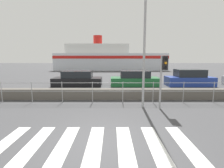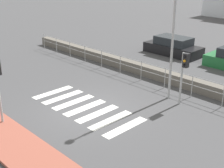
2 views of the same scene
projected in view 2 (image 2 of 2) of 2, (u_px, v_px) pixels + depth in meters
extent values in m
plane|color=#424244|center=(89.00, 109.00, 14.92)|extent=(160.00, 160.00, 0.00)
cube|color=#934C3D|center=(9.00, 140.00, 12.23)|extent=(24.00, 1.80, 0.12)
cube|color=silver|center=(53.00, 92.00, 16.90)|extent=(0.45, 2.40, 0.01)
cube|color=silver|center=(63.00, 97.00, 16.30)|extent=(0.45, 2.40, 0.01)
cube|color=silver|center=(74.00, 102.00, 15.70)|extent=(0.45, 2.40, 0.01)
cube|color=silver|center=(85.00, 108.00, 15.10)|extent=(0.45, 2.40, 0.01)
cube|color=silver|center=(97.00, 114.00, 14.50)|extent=(0.45, 2.40, 0.01)
cube|color=silver|center=(111.00, 120.00, 13.90)|extent=(0.45, 2.40, 0.01)
cube|color=silver|center=(126.00, 127.00, 13.30)|extent=(0.45, 2.40, 0.01)
cube|color=#605B54|center=(162.00, 75.00, 18.53)|extent=(24.98, 0.55, 0.64)
cylinder|color=#9EA0A3|center=(153.00, 65.00, 17.66)|extent=(22.48, 0.03, 0.03)
cylinder|color=#9EA0A3|center=(153.00, 73.00, 17.84)|extent=(22.48, 0.03, 0.03)
cylinder|color=#9EA0A3|center=(44.00, 41.00, 25.34)|extent=(0.04, 0.04, 1.20)
cylinder|color=#9EA0A3|center=(56.00, 45.00, 24.19)|extent=(0.04, 0.04, 1.20)
cylinder|color=#9EA0A3|center=(70.00, 49.00, 23.04)|extent=(0.04, 0.04, 1.20)
cylinder|color=#9EA0A3|center=(85.00, 54.00, 21.89)|extent=(0.04, 0.04, 1.20)
cylinder|color=#9EA0A3|center=(102.00, 59.00, 20.74)|extent=(0.04, 0.04, 1.20)
cylinder|color=#9EA0A3|center=(120.00, 64.00, 19.58)|extent=(0.04, 0.04, 1.20)
cylinder|color=#9EA0A3|center=(141.00, 71.00, 18.43)|extent=(0.04, 0.04, 1.20)
cylinder|color=#9EA0A3|center=(165.00, 78.00, 17.28)|extent=(0.04, 0.04, 1.20)
cylinder|color=#9EA0A3|center=(192.00, 86.00, 16.13)|extent=(0.04, 0.04, 1.20)
cylinder|color=#9EA0A3|center=(223.00, 96.00, 14.98)|extent=(0.04, 0.04, 1.20)
cylinder|color=#9EA0A3|center=(181.00, 79.00, 15.05)|extent=(0.10, 0.10, 2.63)
cube|color=black|center=(186.00, 60.00, 14.58)|extent=(0.24, 0.24, 0.68)
sphere|color=black|center=(185.00, 57.00, 14.42)|extent=(0.13, 0.13, 0.13)
sphere|color=orange|center=(184.00, 61.00, 14.49)|extent=(0.13, 0.13, 0.13)
sphere|color=black|center=(184.00, 65.00, 14.57)|extent=(0.13, 0.13, 0.13)
cylinder|color=#9EA0A3|center=(173.00, 36.00, 15.04)|extent=(0.12, 0.12, 6.54)
cube|color=black|center=(173.00, 49.00, 23.85)|extent=(4.38, 1.88, 0.75)
cube|color=#1E2328|center=(173.00, 41.00, 23.61)|extent=(2.63, 1.65, 0.61)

